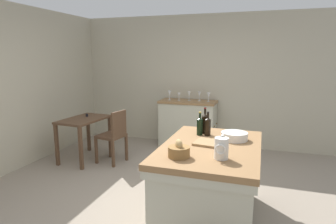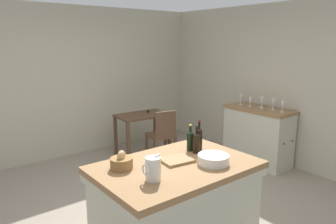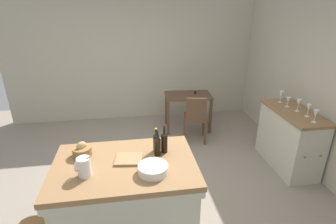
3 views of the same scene
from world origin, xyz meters
TOP-DOWN VIEW (x-y plane):
  - ground_plane at (0.00, 0.00)m, footprint 6.76×6.76m
  - wall_back at (0.00, 2.60)m, footprint 5.32×0.12m
  - wall_right at (2.60, 0.00)m, footprint 0.12×5.20m
  - island_table at (-0.25, -0.65)m, footprint 1.50×1.01m
  - side_cabinet at (2.26, 0.24)m, footprint 0.52×1.12m
  - writing_desk at (1.00, 1.77)m, footprint 0.94×0.63m
  - wooden_chair at (1.01, 1.21)m, footprint 0.47×0.47m
  - pitcher at (-0.63, -0.81)m, footprint 0.17×0.13m
  - wash_bowl at (0.03, -0.86)m, footprint 0.30×0.30m
  - bread_basket at (-0.70, -0.42)m, footprint 0.21×0.21m
  - cutting_board at (-0.20, -0.60)m, footprint 0.31×0.28m
  - wine_bottle_dark at (0.20, -0.49)m, footprint 0.07×0.07m
  - wine_bottle_amber at (0.11, -0.45)m, footprint 0.07×0.07m
  - wine_bottle_green at (0.12, -0.54)m, footprint 0.07×0.07m
  - wine_glass_far_left at (2.28, -0.16)m, footprint 0.07×0.07m
  - wine_glass_left at (2.31, 0.03)m, footprint 0.07×0.07m
  - wine_glass_middle at (2.29, 0.23)m, footprint 0.07×0.07m
  - wine_glass_right at (2.25, 0.42)m, footprint 0.07×0.07m
  - wine_glass_far_right at (2.24, 0.61)m, footprint 0.07×0.07m

SIDE VIEW (x-z plane):
  - ground_plane at x=0.00m, z-range 0.00..0.00m
  - island_table at x=-0.25m, z-range 0.03..0.90m
  - side_cabinet at x=2.26m, z-range 0.00..0.94m
  - wooden_chair at x=1.01m, z-range 0.04..0.95m
  - writing_desk at x=1.00m, z-range 0.22..1.01m
  - cutting_board at x=-0.20m, z-range 0.87..0.89m
  - wash_bowl at x=0.03m, z-range 0.87..0.95m
  - bread_basket at x=-0.70m, z-range 0.84..1.01m
  - pitcher at x=-0.63m, z-range 0.85..1.09m
  - wine_bottle_amber at x=0.11m, z-range 0.84..1.12m
  - wine_bottle_green at x=0.12m, z-range 0.84..1.13m
  - wine_bottle_dark at x=0.20m, z-range 0.84..1.16m
  - wine_glass_right at x=2.25m, z-range 0.96..1.11m
  - wine_glass_far_left at x=2.28m, z-range 0.97..1.14m
  - wine_glass_middle at x=2.29m, z-range 0.97..1.15m
  - wine_glass_left at x=2.31m, z-range 0.97..1.15m
  - wine_glass_far_right at x=2.24m, z-range 0.97..1.16m
  - wall_back at x=0.00m, z-range 0.00..2.60m
  - wall_right at x=2.60m, z-range 0.00..2.60m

